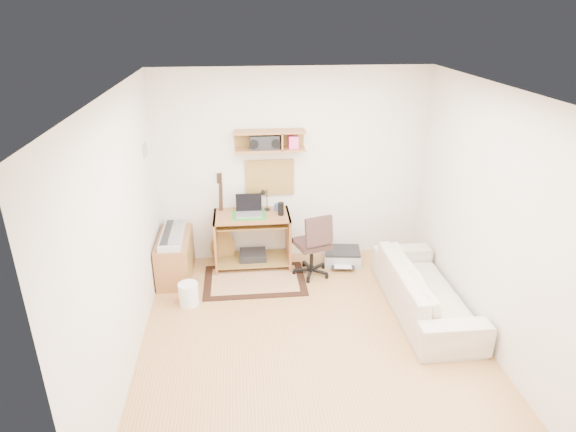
{
  "coord_description": "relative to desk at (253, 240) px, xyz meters",
  "views": [
    {
      "loc": [
        -0.68,
        -4.24,
        3.27
      ],
      "look_at": [
        -0.15,
        1.05,
        1.0
      ],
      "focal_mm": 30.68,
      "sensor_mm": 36.0,
      "label": 1
    }
  ],
  "objects": [
    {
      "name": "cabinet",
      "position": [
        -1.02,
        -0.18,
        -0.1
      ],
      "size": [
        0.4,
        0.9,
        0.55
      ],
      "primitive_type": "cube",
      "color": "#9C6437",
      "rests_on": "floor"
    },
    {
      "name": "guitar",
      "position": [
        -0.41,
        0.13,
        0.26
      ],
      "size": [
        0.38,
        0.28,
        1.26
      ],
      "primitive_type": null,
      "rotation": [
        0.0,
        0.0,
        0.23
      ],
      "color": "olive",
      "rests_on": "floor"
    },
    {
      "name": "speaker",
      "position": [
        0.38,
        -0.05,
        0.46
      ],
      "size": [
        0.08,
        0.08,
        0.17
      ],
      "primitive_type": "cylinder",
      "color": "black",
      "rests_on": "desk"
    },
    {
      "name": "music_keyboard",
      "position": [
        -1.02,
        -0.18,
        0.21
      ],
      "size": [
        0.27,
        0.87,
        0.08
      ],
      "primitive_type": "cube",
      "color": "#B2B5BA",
      "rests_on": "cabinet"
    },
    {
      "name": "boombox",
      "position": [
        0.19,
        0.15,
        1.3
      ],
      "size": [
        0.37,
        0.17,
        0.19
      ],
      "primitive_type": "cube",
      "color": "black",
      "rests_on": "wall_shelf"
    },
    {
      "name": "pencil_cup",
      "position": [
        0.34,
        0.1,
        0.42
      ],
      "size": [
        0.07,
        0.07,
        0.1
      ],
      "primitive_type": "cylinder",
      "color": "#2D4788",
      "rests_on": "desk"
    },
    {
      "name": "left_wall",
      "position": [
        -1.24,
        -1.73,
        0.93
      ],
      "size": [
        0.01,
        4.0,
        2.6
      ],
      "primitive_type": "cube",
      "color": "silver",
      "rests_on": "ground"
    },
    {
      "name": "ceiling",
      "position": [
        0.56,
        -1.73,
        2.23
      ],
      "size": [
        3.6,
        4.0,
        0.01
      ],
      "primitive_type": "cube",
      "color": "white",
      "rests_on": "ground"
    },
    {
      "name": "rug",
      "position": [
        0.01,
        -0.43,
        -0.37
      ],
      "size": [
        1.3,
        0.87,
        0.02
      ],
      "primitive_type": "cube",
      "rotation": [
        0.0,
        0.0,
        0.0
      ],
      "color": "beige",
      "rests_on": "floor"
    },
    {
      "name": "task_chair",
      "position": [
        0.76,
        -0.33,
        0.07
      ],
      "size": [
        0.58,
        0.58,
        0.9
      ],
      "primitive_type": null,
      "rotation": [
        0.0,
        0.0,
        0.31
      ],
      "color": "#32211D",
      "rests_on": "floor"
    },
    {
      "name": "desk",
      "position": [
        0.0,
        0.0,
        0.0
      ],
      "size": [
        1.0,
        0.55,
        0.75
      ],
      "primitive_type": null,
      "color": "#9C6437",
      "rests_on": "floor"
    },
    {
      "name": "wall_shelf",
      "position": [
        0.26,
        0.15,
        1.32
      ],
      "size": [
        0.9,
        0.25,
        0.26
      ],
      "primitive_type": "cube",
      "color": "#9C6437",
      "rests_on": "back_wall"
    },
    {
      "name": "wall_photo",
      "position": [
        -1.23,
        -0.23,
        1.34
      ],
      "size": [
        0.02,
        0.2,
        0.15
      ],
      "primitive_type": "cube",
      "color": "#4C8CBF",
      "rests_on": "left_wall"
    },
    {
      "name": "waste_basket",
      "position": [
        -0.79,
        -0.89,
        -0.24
      ],
      "size": [
        0.29,
        0.29,
        0.28
      ],
      "primitive_type": "cylinder",
      "rotation": [
        0.0,
        0.0,
        0.28
      ],
      "color": "white",
      "rests_on": "floor"
    },
    {
      "name": "laptop",
      "position": [
        -0.03,
        -0.02,
        0.5
      ],
      "size": [
        0.34,
        0.34,
        0.26
      ],
      "primitive_type": null,
      "rotation": [
        0.0,
        0.0,
        -0.01
      ],
      "color": "silver",
      "rests_on": "desk"
    },
    {
      "name": "sofa",
      "position": [
        1.94,
        -1.28,
        -0.0
      ],
      "size": [
        0.56,
        1.9,
        0.74
      ],
      "primitive_type": "imported",
      "rotation": [
        0.0,
        0.0,
        1.57
      ],
      "color": "beige",
      "rests_on": "floor"
    },
    {
      "name": "printer",
      "position": [
        1.23,
        -0.05,
        -0.29
      ],
      "size": [
        0.54,
        0.45,
        0.19
      ],
      "primitive_type": "cube",
      "rotation": [
        0.0,
        0.0,
        -0.14
      ],
      "color": "#A5A8AA",
      "rests_on": "floor"
    },
    {
      "name": "cork_board",
      "position": [
        0.26,
        0.25,
        0.79
      ],
      "size": [
        0.64,
        0.03,
        0.49
      ],
      "primitive_type": "cube",
      "color": "tan",
      "rests_on": "back_wall"
    },
    {
      "name": "floor",
      "position": [
        0.56,
        -1.73,
        -0.38
      ],
      "size": [
        3.6,
        4.0,
        0.01
      ],
      "primitive_type": "cube",
      "color": "tan",
      "rests_on": "ground"
    },
    {
      "name": "desk_lamp",
      "position": [
        0.21,
        0.14,
        0.53
      ],
      "size": [
        0.1,
        0.1,
        0.3
      ],
      "primitive_type": null,
      "color": "black",
      "rests_on": "desk"
    },
    {
      "name": "back_wall",
      "position": [
        0.56,
        0.28,
        0.93
      ],
      "size": [
        3.6,
        0.01,
        2.6
      ],
      "primitive_type": "cube",
      "color": "silver",
      "rests_on": "ground"
    },
    {
      "name": "right_wall",
      "position": [
        2.37,
        -1.73,
        0.93
      ],
      "size": [
        0.01,
        4.0,
        2.6
      ],
      "primitive_type": "cube",
      "color": "silver",
      "rests_on": "ground"
    }
  ]
}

